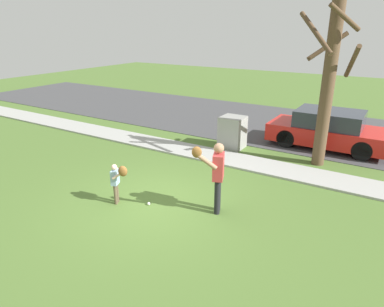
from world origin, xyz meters
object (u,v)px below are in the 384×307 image
object	(u,v)px
street_tree_near	(328,81)
parked_hatchback_red	(328,130)
person_adult	(216,171)
utility_cabinet	(232,132)
baseball	(149,204)
person_child	(117,178)

from	to	relation	value
street_tree_near	parked_hatchback_red	world-z (taller)	street_tree_near
person_adult	parked_hatchback_red	distance (m)	6.29
utility_cabinet	parked_hatchback_red	xyz separation A→B (m)	(2.87, 1.79, 0.09)
person_adult	utility_cabinet	world-z (taller)	person_adult
person_adult	baseball	size ratio (longest dim) A/B	22.90
baseball	parked_hatchback_red	world-z (taller)	parked_hatchback_red
person_adult	person_child	xyz separation A→B (m)	(-2.19, -0.89, -0.35)
utility_cabinet	person_adult	bearing A→B (deg)	-69.31
baseball	utility_cabinet	distance (m)	4.95
utility_cabinet	parked_hatchback_red	size ratio (longest dim) A/B	0.28
person_adult	person_child	size ratio (longest dim) A/B	1.59
baseball	parked_hatchback_red	bearing A→B (deg)	67.73
utility_cabinet	parked_hatchback_red	distance (m)	3.38
baseball	utility_cabinet	size ratio (longest dim) A/B	0.07
baseball	street_tree_near	bearing A→B (deg)	59.76
person_adult	street_tree_near	size ratio (longest dim) A/B	0.35
street_tree_near	parked_hatchback_red	xyz separation A→B (m)	(-0.12, 1.80, -1.93)
person_child	street_tree_near	bearing A→B (deg)	34.45
person_adult	person_child	bearing A→B (deg)	0.51
person_adult	baseball	distance (m)	1.92
person_child	utility_cabinet	world-z (taller)	utility_cabinet
person_adult	utility_cabinet	size ratio (longest dim) A/B	1.49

